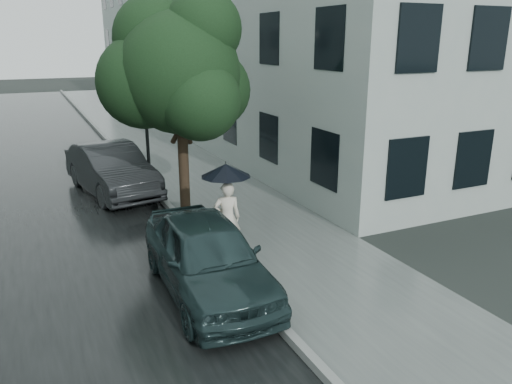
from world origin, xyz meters
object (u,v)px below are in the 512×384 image
lamp_post (140,94)px  car_far (111,169)px  pedestrian (227,218)px  car_near (207,256)px  street_tree (178,71)px

lamp_post → car_far: bearing=-126.5°
pedestrian → lamp_post: lamp_post is taller
car_near → car_far: car_far is taller
street_tree → car_far: bearing=112.9°
pedestrian → car_far: 5.93m
street_tree → car_near: bearing=-101.1°
lamp_post → pedestrian: bearing=-91.0°
lamp_post → car_near: size_ratio=1.14×
street_tree → car_near: street_tree is taller
lamp_post → car_far: (-1.48, -2.10, -2.04)m
pedestrian → car_far: (-1.53, 5.73, -0.06)m
lamp_post → car_near: bearing=-97.2°
pedestrian → street_tree: 3.98m
street_tree → car_far: 4.60m
street_tree → lamp_post: street_tree is taller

